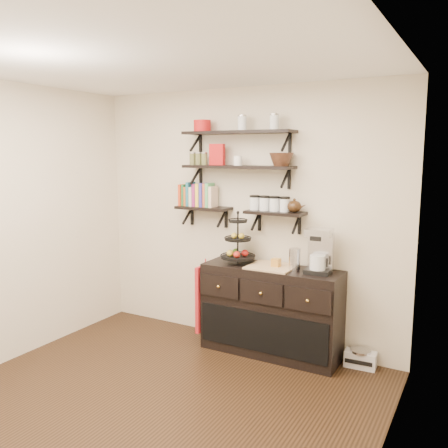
# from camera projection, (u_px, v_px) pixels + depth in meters

# --- Properties ---
(floor) EXTENTS (3.50, 3.50, 0.00)m
(floor) POSITION_uv_depth(u_px,v_px,m) (143.00, 412.00, 3.75)
(floor) COLOR black
(floor) RESTS_ON ground
(ceiling) EXTENTS (3.50, 3.50, 0.02)m
(ceiling) POSITION_uv_depth(u_px,v_px,m) (133.00, 57.00, 3.34)
(ceiling) COLOR white
(ceiling) RESTS_ON back_wall
(back_wall) EXTENTS (3.50, 0.02, 2.70)m
(back_wall) POSITION_uv_depth(u_px,v_px,m) (243.00, 217.00, 5.06)
(back_wall) COLOR beige
(back_wall) RESTS_ON ground
(right_wall) EXTENTS (0.02, 3.50, 2.70)m
(right_wall) POSITION_uv_depth(u_px,v_px,m) (378.00, 274.00, 2.71)
(right_wall) COLOR beige
(right_wall) RESTS_ON ground
(shelf_top) EXTENTS (1.20, 0.27, 0.23)m
(shelf_top) POSITION_uv_depth(u_px,v_px,m) (238.00, 133.00, 4.81)
(shelf_top) COLOR black
(shelf_top) RESTS_ON back_wall
(shelf_mid) EXTENTS (1.20, 0.27, 0.23)m
(shelf_mid) POSITION_uv_depth(u_px,v_px,m) (238.00, 167.00, 4.87)
(shelf_mid) COLOR black
(shelf_mid) RESTS_ON back_wall
(shelf_low_left) EXTENTS (0.60, 0.25, 0.23)m
(shelf_low_left) POSITION_uv_depth(u_px,v_px,m) (204.00, 209.00, 5.15)
(shelf_low_left) COLOR black
(shelf_low_left) RESTS_ON back_wall
(shelf_low_right) EXTENTS (0.60, 0.25, 0.23)m
(shelf_low_right) POSITION_uv_depth(u_px,v_px,m) (275.00, 213.00, 4.74)
(shelf_low_right) COLOR black
(shelf_low_right) RESTS_ON back_wall
(cookbooks) EXTENTS (0.40, 0.15, 0.26)m
(cookbooks) POSITION_uv_depth(u_px,v_px,m) (198.00, 196.00, 5.16)
(cookbooks) COLOR red
(cookbooks) RESTS_ON shelf_low_left
(glass_canisters) EXTENTS (0.43, 0.10, 0.13)m
(glass_canisters) POSITION_uv_depth(u_px,v_px,m) (269.00, 204.00, 4.76)
(glass_canisters) COLOR silver
(glass_canisters) RESTS_ON shelf_low_right
(sideboard) EXTENTS (1.40, 0.50, 0.92)m
(sideboard) POSITION_uv_depth(u_px,v_px,m) (271.00, 310.00, 4.78)
(sideboard) COLOR black
(sideboard) RESTS_ON floor
(fruit_stand) EXTENTS (0.35, 0.35, 0.52)m
(fruit_stand) POSITION_uv_depth(u_px,v_px,m) (238.00, 246.00, 4.87)
(fruit_stand) COLOR black
(fruit_stand) RESTS_ON sideboard
(candle) EXTENTS (0.08, 0.08, 0.08)m
(candle) POSITION_uv_depth(u_px,v_px,m) (276.00, 262.00, 4.68)
(candle) COLOR #B97C2A
(candle) RESTS_ON sideboard
(coffee_maker) EXTENTS (0.24, 0.24, 0.43)m
(coffee_maker) POSITION_uv_depth(u_px,v_px,m) (320.00, 252.00, 4.48)
(coffee_maker) COLOR black
(coffee_maker) RESTS_ON sideboard
(thermal_carafe) EXTENTS (0.11, 0.11, 0.22)m
(thermal_carafe) POSITION_uv_depth(u_px,v_px,m) (295.00, 260.00, 4.56)
(thermal_carafe) COLOR silver
(thermal_carafe) RESTS_ON sideboard
(apron) EXTENTS (0.04, 0.30, 0.71)m
(apron) POSITION_uv_depth(u_px,v_px,m) (204.00, 297.00, 5.04)
(apron) COLOR #A91D12
(apron) RESTS_ON sideboard
(radio) EXTENTS (0.30, 0.21, 0.17)m
(radio) POSITION_uv_depth(u_px,v_px,m) (360.00, 359.00, 4.52)
(radio) COLOR silver
(radio) RESTS_ON floor
(recipe_box) EXTENTS (0.16, 0.07, 0.22)m
(recipe_box) POSITION_uv_depth(u_px,v_px,m) (217.00, 155.00, 4.96)
(recipe_box) COLOR #AD1314
(recipe_box) RESTS_ON shelf_mid
(walnut_bowl) EXTENTS (0.24, 0.24, 0.13)m
(walnut_bowl) POSITION_uv_depth(u_px,v_px,m) (281.00, 159.00, 4.62)
(walnut_bowl) COLOR black
(walnut_bowl) RESTS_ON shelf_mid
(ramekins) EXTENTS (0.09, 0.09, 0.10)m
(ramekins) POSITION_uv_depth(u_px,v_px,m) (238.00, 161.00, 4.85)
(ramekins) COLOR white
(ramekins) RESTS_ON shelf_mid
(teapot) EXTENTS (0.19, 0.15, 0.14)m
(teapot) POSITION_uv_depth(u_px,v_px,m) (294.00, 205.00, 4.63)
(teapot) COLOR #301D0E
(teapot) RESTS_ON shelf_low_right
(red_pot) EXTENTS (0.18, 0.18, 0.12)m
(red_pot) POSITION_uv_depth(u_px,v_px,m) (202.00, 126.00, 5.00)
(red_pot) COLOR #AD1314
(red_pot) RESTS_ON shelf_top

